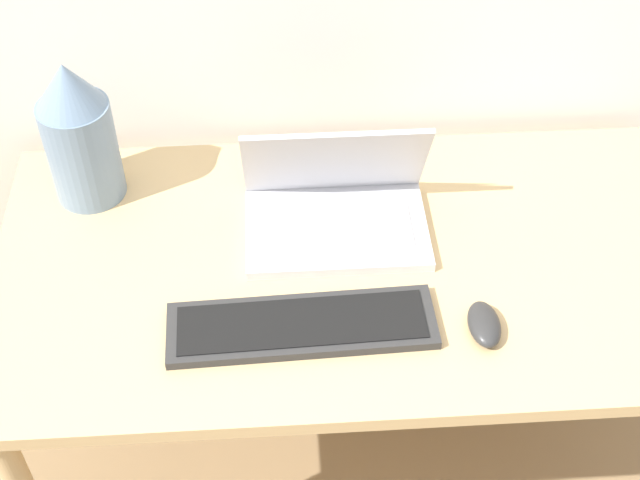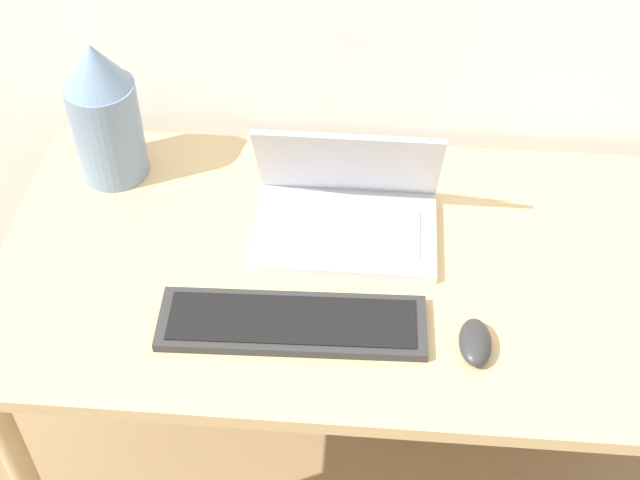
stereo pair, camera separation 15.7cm
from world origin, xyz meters
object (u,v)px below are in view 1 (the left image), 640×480
Objects in this scene: mouse at (484,324)px; vase at (78,133)px; laptop at (336,205)px; keyboard at (302,326)px.

vase is (-0.72, 0.41, 0.13)m from mouse.
mouse is 0.84m from vase.
laptop is at bearing -14.48° from vase.
mouse is at bearing -49.86° from laptop.
mouse reaches higher than keyboard.
vase is (-0.49, 0.13, 0.10)m from laptop.
vase is (-0.41, 0.39, 0.14)m from keyboard.
vase is at bearing 136.63° from keyboard.
keyboard is at bearing -106.89° from laptop.
laptop is 0.74× the size of keyboard.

